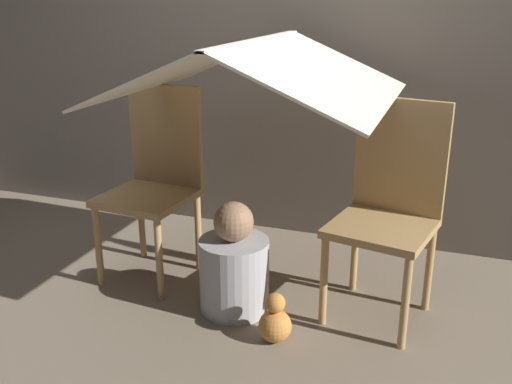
# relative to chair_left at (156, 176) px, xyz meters

# --- Properties ---
(ground_plane) EXTENTS (8.80, 8.80, 0.00)m
(ground_plane) POSITION_rel_chair_left_xyz_m (0.60, -0.19, -0.55)
(ground_plane) COLOR gray
(wall_back) EXTENTS (7.00, 0.05, 2.50)m
(wall_back) POSITION_rel_chair_left_xyz_m (0.60, 0.80, 0.70)
(wall_back) COLOR #6B6056
(wall_back) RESTS_ON ground_plane
(chair_left) EXTENTS (0.47, 0.47, 1.02)m
(chair_left) POSITION_rel_chair_left_xyz_m (0.00, 0.00, 0.00)
(chair_left) COLOR tan
(chair_left) RESTS_ON ground_plane
(chair_right) EXTENTS (0.51, 0.51, 1.02)m
(chair_right) POSITION_rel_chair_left_xyz_m (1.22, -0.00, 0.00)
(chair_right) COLOR tan
(chair_right) RESTS_ON ground_plane
(sheet_canopy) EXTENTS (1.21, 1.18, 0.26)m
(sheet_canopy) POSITION_rel_chair_left_xyz_m (0.60, -0.09, 0.60)
(sheet_canopy) COLOR silver
(person_front) EXTENTS (0.34, 0.34, 0.55)m
(person_front) POSITION_rel_chair_left_xyz_m (0.54, -0.25, -0.33)
(person_front) COLOR #B2B2B7
(person_front) RESTS_ON ground_plane
(plush_toy) EXTENTS (0.15, 0.15, 0.23)m
(plush_toy) POSITION_rel_chair_left_xyz_m (0.81, -0.44, -0.45)
(plush_toy) COLOR #D88C3F
(plush_toy) RESTS_ON ground_plane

